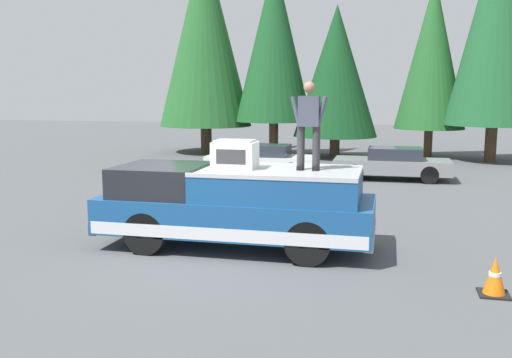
{
  "coord_description": "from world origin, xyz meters",
  "views": [
    {
      "loc": [
        -10.37,
        -3.57,
        3.15
      ],
      "look_at": [
        0.96,
        -0.89,
        1.35
      ],
      "focal_mm": 39.7,
      "sensor_mm": 36.0,
      "label": 1
    }
  ],
  "objects_px": {
    "compressor_unit": "(235,154)",
    "person_on_truck_bed": "(309,123)",
    "traffic_cone": "(495,277)",
    "pickup_truck": "(236,205)",
    "parked_car_white": "(262,160)",
    "parked_car_grey": "(393,164)"
  },
  "relations": [
    {
      "from": "person_on_truck_bed",
      "to": "traffic_cone",
      "type": "xyz_separation_m",
      "value": [
        -1.72,
        -3.19,
        -2.26
      ]
    },
    {
      "from": "person_on_truck_bed",
      "to": "traffic_cone",
      "type": "relative_size",
      "value": 2.73
    },
    {
      "from": "compressor_unit",
      "to": "person_on_truck_bed",
      "type": "relative_size",
      "value": 0.5
    },
    {
      "from": "compressor_unit",
      "to": "traffic_cone",
      "type": "height_order",
      "value": "compressor_unit"
    },
    {
      "from": "pickup_truck",
      "to": "traffic_cone",
      "type": "bearing_deg",
      "value": -110.31
    },
    {
      "from": "person_on_truck_bed",
      "to": "parked_car_grey",
      "type": "relative_size",
      "value": 0.41
    },
    {
      "from": "pickup_truck",
      "to": "person_on_truck_bed",
      "type": "relative_size",
      "value": 3.28
    },
    {
      "from": "traffic_cone",
      "to": "person_on_truck_bed",
      "type": "bearing_deg",
      "value": 61.76
    },
    {
      "from": "parked_car_grey",
      "to": "traffic_cone",
      "type": "relative_size",
      "value": 6.61
    },
    {
      "from": "pickup_truck",
      "to": "person_on_truck_bed",
      "type": "height_order",
      "value": "person_on_truck_bed"
    },
    {
      "from": "person_on_truck_bed",
      "to": "parked_car_white",
      "type": "xyz_separation_m",
      "value": [
        10.02,
        3.17,
        -1.97
      ]
    },
    {
      "from": "traffic_cone",
      "to": "pickup_truck",
      "type": "bearing_deg",
      "value": 69.69
    },
    {
      "from": "compressor_unit",
      "to": "person_on_truck_bed",
      "type": "xyz_separation_m",
      "value": [
        0.09,
        -1.45,
        0.62
      ]
    },
    {
      "from": "pickup_truck",
      "to": "parked_car_grey",
      "type": "height_order",
      "value": "pickup_truck"
    },
    {
      "from": "compressor_unit",
      "to": "parked_car_white",
      "type": "xyz_separation_m",
      "value": [
        10.12,
        1.73,
        -1.35
      ]
    },
    {
      "from": "pickup_truck",
      "to": "compressor_unit",
      "type": "relative_size",
      "value": 6.6
    },
    {
      "from": "person_on_truck_bed",
      "to": "parked_car_white",
      "type": "bearing_deg",
      "value": 17.57
    },
    {
      "from": "parked_car_white",
      "to": "compressor_unit",
      "type": "bearing_deg",
      "value": -170.3
    },
    {
      "from": "parked_car_grey",
      "to": "traffic_cone",
      "type": "distance_m",
      "value": 11.84
    },
    {
      "from": "parked_car_grey",
      "to": "traffic_cone",
      "type": "xyz_separation_m",
      "value": [
        -11.73,
        -1.54,
        -0.29
      ]
    },
    {
      "from": "parked_car_white",
      "to": "traffic_cone",
      "type": "distance_m",
      "value": 13.36
    },
    {
      "from": "parked_car_grey",
      "to": "pickup_truck",
      "type": "bearing_deg",
      "value": 162.73
    }
  ]
}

